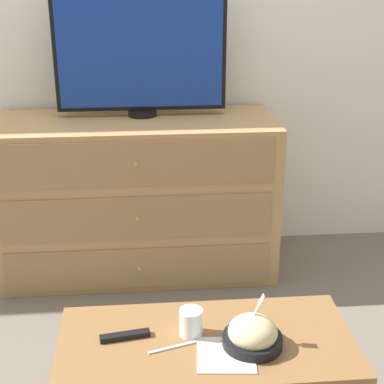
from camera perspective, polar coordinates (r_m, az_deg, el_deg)
The scene contains 10 objects.
ground_plane at distance 3.45m, azimuth -7.06°, elevation -4.88°, with size 12.00×12.00×0.00m, color #70665B.
wall_back at distance 3.12m, azimuth -8.19°, elevation 17.18°, with size 12.00×0.05×2.60m.
dresser at distance 3.01m, azimuth -5.34°, elevation -0.48°, with size 1.39×0.55×0.81m.
tv at distance 2.91m, azimuth -5.03°, elevation 13.43°, with size 0.83×0.14×0.62m.
coffee_table at distance 1.99m, azimuth 1.39°, elevation -15.51°, with size 0.96×0.46×0.40m.
takeout_bowl at distance 1.92m, azimuth 5.89°, elevation -13.61°, with size 0.19×0.19×0.17m.
drink_cup at distance 1.95m, azimuth -0.10°, elevation -12.66°, with size 0.08×0.08×0.09m.
napkin at distance 1.89m, azimuth 3.30°, elevation -15.49°, with size 0.19×0.19×0.00m.
knife at distance 1.92m, azimuth -1.48°, elevation -14.73°, with size 0.19×0.06×0.01m.
remote_control at distance 1.97m, azimuth -6.51°, elevation -13.68°, with size 0.16×0.05×0.02m.
Camera 1 is at (0.15, -3.08, 1.54)m, focal length 55.00 mm.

